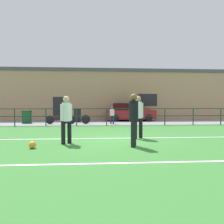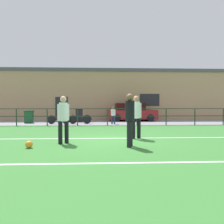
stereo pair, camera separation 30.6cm
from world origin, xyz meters
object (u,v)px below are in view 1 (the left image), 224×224
Objects in this scene: bicycle_parked_2 at (75,119)px; player_winger at (66,117)px; bicycle_parked_0 at (61,119)px; soccer_ball_match at (32,145)px; player_striker at (138,114)px; player_goalkeeper at (134,117)px; parked_car_red at (130,112)px; trash_bin_1 at (77,115)px; trash_bin_0 at (27,117)px; spectator_child at (112,114)px.

player_winger is at bearing -86.53° from bicycle_parked_2.
soccer_ball_match is at bearing -86.45° from bicycle_parked_0.
player_winger is 7.27× the size of soccer_ball_match.
bicycle_parked_2 is (-3.26, 6.75, -0.64)m from player_striker.
player_goalkeeper reaches higher than parked_car_red.
player_striker is 1.03× the size of player_winger.
player_winger is 1.64× the size of trash_bin_1.
bicycle_parked_0 is at bearing -153.38° from parked_car_red.
trash_bin_0 is (-3.67, 0.83, 0.14)m from bicycle_parked_2.
player_striker is at bearing 117.38° from spectator_child.
bicycle_parked_2 is at bearing 53.67° from player_winger.
trash_bin_0 is (-2.64, 0.83, 0.15)m from bicycle_parked_0.
parked_car_red reaches higher than trash_bin_1.
bicycle_parked_0 is 2.06m from trash_bin_1.
player_winger is at bearing 95.92° from spectator_child.
trash_bin_0 reaches higher than soccer_ball_match.
player_winger is 1.36× the size of spectator_child.
player_striker reaches higher than trash_bin_0.
spectator_child is 0.58× the size of bicycle_parked_0.
player_striker reaches higher than player_goalkeeper.
player_goalkeeper reaches higher than spectator_child.
player_striker is 2.97m from player_winger.
trash_bin_0 is (-6.32, 1.06, -0.23)m from spectator_child.
trash_bin_1 is at bearing 59.61° from bicycle_parked_0.
bicycle_parked_2 is at bearing -90.44° from trash_bin_1.
soccer_ball_match is at bearing 4.36° from player_striker.
parked_car_red reaches higher than soccer_ball_match.
player_winger is at bearing -87.25° from trash_bin_1.
player_goalkeeper reaches higher than player_winger.
parked_car_red is (1.63, 11.17, -0.26)m from player_goalkeeper.
soccer_ball_match is 0.06× the size of parked_car_red.
trash_bin_1 is at bearing 89.56° from bicycle_parked_2.
player_winger is at bearing -110.58° from parked_car_red.
parked_car_red is (4.90, 11.25, 0.62)m from soccer_ball_match.
player_winger is 0.42× the size of parked_car_red.
trash_bin_1 is (-3.25, 8.52, -0.46)m from player_striker.
soccer_ball_match is (-0.96, -0.76, -0.85)m from player_winger.
player_goalkeeper is 8.91m from bicycle_parked_2.
soccer_ball_match is (-3.27, -0.09, -0.88)m from player_goalkeeper.
bicycle_parked_0 is (-4.28, 6.75, -0.66)m from player_striker.
bicycle_parked_0 is (-0.53, 8.53, 0.23)m from soccer_ball_match.
player_striker reaches higher than player_winger.
player_goalkeeper is 1.03× the size of player_winger.
trash_bin_1 is at bearing 52.95° from player_winger.
player_goalkeeper is 1.41× the size of spectator_child.
soccer_ball_match is 9.89m from trash_bin_0.
bicycle_parked_0 is at bearing -17.41° from trash_bin_0.
parked_car_red is at bearing 29.63° from player_winger.
bicycle_parked_2 is (-2.66, 0.23, -0.37)m from spectator_child.
soccer_ball_match is at bearing -93.31° from bicycle_parked_2.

